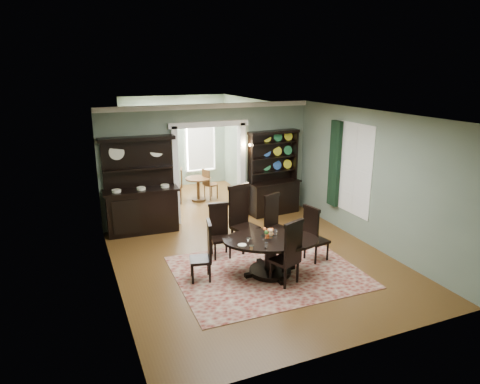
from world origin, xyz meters
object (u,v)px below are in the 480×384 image
object	(u,v)px
welsh_dresser	(273,184)
parlor_table	(198,186)
dining_table	(271,250)
sideboard	(141,200)

from	to	relation	value
welsh_dresser	parlor_table	xyz separation A→B (m)	(-1.56, 1.86, -0.36)
welsh_dresser	parlor_table	distance (m)	2.46
dining_table	sideboard	distance (m)	3.73
sideboard	parlor_table	size ratio (longest dim) A/B	3.05
dining_table	sideboard	xyz separation A→B (m)	(-1.87, 3.21, 0.30)
parlor_table	sideboard	bearing A→B (deg)	-136.79
welsh_dresser	parlor_table	bearing A→B (deg)	124.75
sideboard	parlor_table	distance (m)	2.78
dining_table	sideboard	size ratio (longest dim) A/B	0.94
dining_table	sideboard	bearing A→B (deg)	140.08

